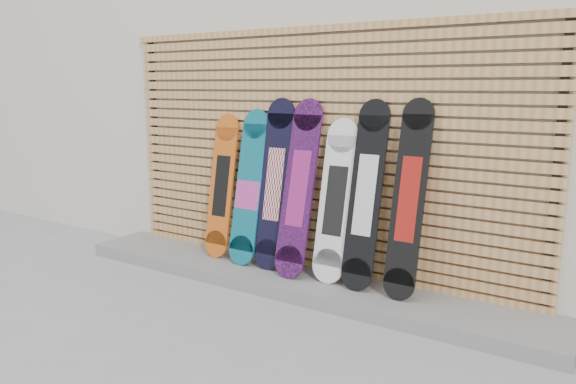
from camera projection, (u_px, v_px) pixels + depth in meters
name	position (u px, v px, depth m)	size (l,w,h in m)	color
ground	(264.00, 316.00, 4.41)	(80.00, 80.00, 0.00)	gray
building	(468.00, 84.00, 6.68)	(12.00, 5.00, 3.60)	beige
concrete_step	(294.00, 281.00, 5.03)	(4.60, 0.70, 0.12)	slate
slat_wall	(312.00, 151.00, 5.06)	(4.26, 0.08, 2.29)	#B6834C
snowboard_0	(222.00, 186.00, 5.49)	(0.27, 0.28, 1.40)	#C55415
snowboard_1	(249.00, 188.00, 5.27)	(0.28, 0.34, 1.45)	#0B5E72
snowboard_2	(274.00, 184.00, 5.12)	(0.29, 0.31, 1.56)	black
snowboard_3	(299.00, 188.00, 4.93)	(0.29, 0.40, 1.56)	black
snowboard_4	(336.00, 201.00, 4.79)	(0.30, 0.32, 1.40)	white
snowboard_5	(366.00, 195.00, 4.61)	(0.28, 0.35, 1.56)	black
snowboard_6	(409.00, 199.00, 4.41)	(0.26, 0.35, 1.58)	black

